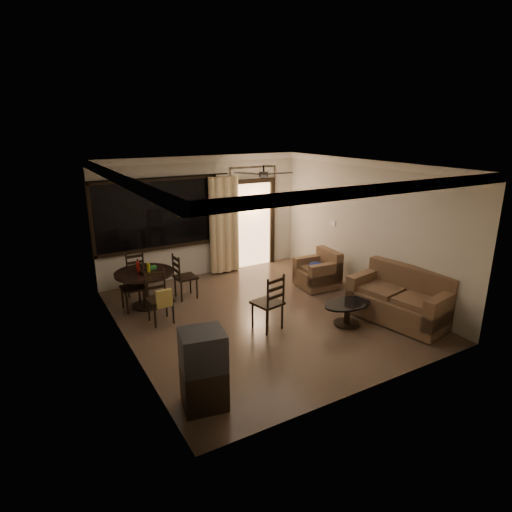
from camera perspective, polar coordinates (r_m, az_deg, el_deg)
ground at (r=8.21m, az=0.92°, el=-7.86°), size 5.50×5.50×0.00m
room_shell at (r=9.41m, az=-1.47°, el=7.13°), size 5.50×6.70×5.50m
dining_table at (r=8.65m, az=-14.61°, el=-3.01°), size 1.15×1.15×0.94m
dining_chair_west at (r=8.68m, az=-15.97°, el=-5.10°), size 0.43×0.43×0.95m
dining_chair_east at (r=9.01m, az=-9.41°, el=-3.81°), size 0.43×0.43×0.95m
dining_chair_south at (r=7.99m, az=-12.58°, el=-6.64°), size 0.43×0.49×0.95m
dining_chair_north at (r=9.45m, az=-15.92°, el=-3.25°), size 0.43×0.43×0.95m
tv_cabinet at (r=5.60m, az=-7.01°, el=-14.76°), size 0.63×0.59×1.05m
sofa at (r=8.33m, az=18.84°, el=-5.63°), size 1.24×1.90×0.94m
armchair at (r=9.57m, az=8.41°, el=-2.18°), size 0.85×0.85×0.80m
coffee_table at (r=7.91m, az=12.07°, el=-7.07°), size 0.95×0.57×0.42m
side_chair at (r=7.57m, az=1.60°, el=-7.55°), size 0.54×0.54×1.03m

